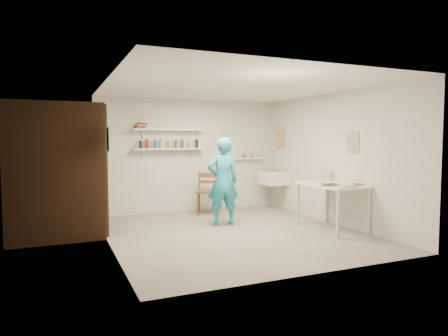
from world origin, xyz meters
name	(u,v)px	position (x,y,z in m)	size (l,w,h in m)	color
floor	(233,233)	(0.00, 0.00, -0.01)	(4.00, 4.50, 0.02)	slate
ceiling	(234,86)	(0.00, 0.00, 2.41)	(4.00, 4.50, 0.02)	silver
wall_back	(190,156)	(0.00, 2.26, 1.20)	(4.00, 0.02, 2.40)	silver
wall_front	(317,170)	(0.00, -2.26, 1.20)	(4.00, 0.02, 2.40)	silver
wall_left	(107,163)	(-2.01, 0.00, 1.20)	(0.02, 4.50, 2.40)	silver
wall_right	(333,158)	(2.01, 0.00, 1.20)	(0.02, 4.50, 2.40)	silver
doorway_recess	(101,172)	(-1.99, 1.05, 1.00)	(0.02, 0.90, 2.00)	black
corridor_box	(55,170)	(-2.70, 1.05, 1.05)	(1.40, 1.50, 2.10)	brown
door_lintel	(101,109)	(-1.97, 1.05, 2.05)	(0.06, 1.05, 0.10)	brown
door_jamb_near	(106,174)	(-1.97, 0.55, 1.00)	(0.06, 0.10, 2.00)	brown
door_jamb_far	(99,170)	(-1.97, 1.55, 1.00)	(0.06, 0.10, 2.00)	brown
shelf_lower	(169,149)	(-0.50, 2.13, 1.35)	(1.50, 0.22, 0.03)	white
shelf_upper	(169,130)	(-0.50, 2.13, 1.75)	(1.50, 0.22, 0.03)	white
ledge_shelf	(248,158)	(1.35, 2.17, 1.12)	(0.70, 0.14, 0.03)	white
poster_left	(108,139)	(-1.99, 0.05, 1.55)	(0.01, 0.28, 0.36)	#334C7F
poster_right_a	(281,139)	(1.99, 1.80, 1.55)	(0.01, 0.34, 0.42)	#995933
poster_right_b	(353,142)	(1.99, -0.55, 1.50)	(0.01, 0.30, 0.38)	#3F724C
belfast_sink	(273,178)	(1.75, 1.70, 0.70)	(0.48, 0.60, 0.30)	white
man	(223,181)	(0.07, 0.63, 0.79)	(0.58, 0.38, 1.59)	teal
wall_clock	(217,166)	(0.05, 0.85, 1.06)	(0.29, 0.29, 0.04)	beige
wooden_chair	(208,191)	(0.19, 1.69, 0.48)	(0.44, 0.42, 0.95)	brown
work_table	(331,207)	(1.64, -0.46, 0.39)	(0.71, 1.18, 0.79)	silver
desk_lamp	(324,169)	(1.83, 0.02, 1.01)	(0.15, 0.15, 0.15)	silver
spray_cans	(169,144)	(-0.50, 2.13, 1.45)	(1.31, 0.06, 0.17)	black
book_stack	(142,125)	(-1.06, 2.13, 1.83)	(0.26, 0.14, 0.14)	red
ledge_pots	(248,156)	(1.35, 2.17, 1.18)	(0.48, 0.07, 0.09)	silver
papers	(332,183)	(1.64, -0.46, 0.80)	(0.30, 0.22, 0.03)	silver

